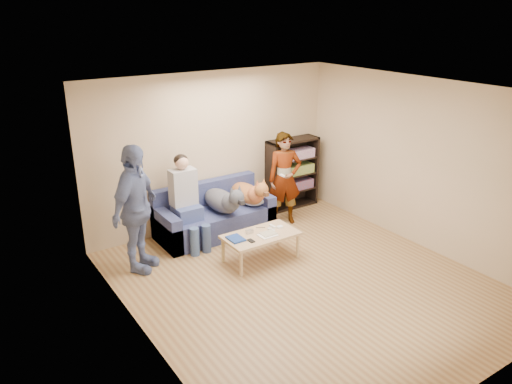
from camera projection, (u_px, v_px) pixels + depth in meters
ground at (305, 282)px, 6.83m from camera, size 5.00×5.00×0.00m
ceiling at (312, 91)px, 5.92m from camera, size 5.00×5.00×0.00m
wall_back at (213, 150)px, 8.33m from camera, size 4.50×0.00×4.50m
wall_front at (487, 276)px, 4.43m from camera, size 4.50×0.00×4.50m
wall_left at (141, 236)px, 5.21m from camera, size 0.00×5.00×5.00m
wall_right at (423, 165)px, 7.55m from camera, size 0.00×5.00×5.00m
blanket at (255, 201)px, 8.35m from camera, size 0.39×0.33×0.13m
person_standing_right at (285, 179)px, 8.47m from camera, size 0.68×0.56×1.60m
person_standing_left at (136, 209)px, 6.88m from camera, size 1.11×1.04×1.84m
held_controller at (282, 175)px, 8.16m from camera, size 0.04×0.11×0.03m
notebook_blue at (236, 239)px, 7.13m from camera, size 0.20×0.26×0.03m
papers at (267, 235)px, 7.25m from camera, size 0.26×0.20×0.02m
magazine at (268, 233)px, 7.27m from camera, size 0.22×0.17×0.01m
camera_silver at (249, 232)px, 7.32m from camera, size 0.11×0.06×0.05m
controller_a at (272, 226)px, 7.52m from camera, size 0.04×0.13×0.03m
controller_b at (280, 227)px, 7.50m from camera, size 0.09×0.06×0.03m
headphone_cup_a at (273, 231)px, 7.39m from camera, size 0.07×0.07×0.02m
headphone_cup_b at (270, 229)px, 7.45m from camera, size 0.07×0.07×0.02m
pen_orange at (266, 238)px, 7.16m from camera, size 0.13×0.06×0.01m
pen_black at (261, 228)px, 7.50m from camera, size 0.13×0.08×0.01m
wallet at (251, 241)px, 7.08m from camera, size 0.07×0.12×0.02m
sofa at (213, 217)px, 8.24m from camera, size 1.90×0.85×0.82m
person_seated at (186, 198)px, 7.69m from camera, size 0.40×0.73×1.47m
dog_gray at (224, 201)px, 7.99m from camera, size 0.39×1.24×0.57m
dog_tan at (249, 193)px, 8.33m from camera, size 0.38×1.15×0.55m
coffee_table at (261, 237)px, 7.32m from camera, size 1.10×0.60×0.42m
bookshelf at (292, 172)px, 9.22m from camera, size 1.00×0.34×1.30m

